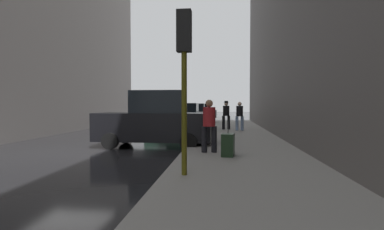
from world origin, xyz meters
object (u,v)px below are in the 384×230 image
pedestrian_in_jeans (240,114)px  pedestrian_with_fedora (226,114)px  pedestrian_in_red_jacket (209,123)px  parked_gray_coupe (198,112)px  fire_hydrant (206,127)px  rolling_suitcase (228,145)px  parked_dark_green_sedan (180,118)px  parked_black_suv (155,121)px  traffic_light (184,56)px  parked_silver_sedan (192,114)px

pedestrian_in_jeans → pedestrian_with_fedora: pedestrian_with_fedora is taller
pedestrian_in_red_jacket → pedestrian_in_jeans: size_ratio=1.00×
parked_gray_coupe → fire_hydrant: 16.74m
parked_gray_coupe → rolling_suitcase: size_ratio=4.08×
pedestrian_in_red_jacket → parked_dark_green_sedan: bearing=103.6°
parked_gray_coupe → pedestrian_in_jeans: pedestrian_in_jeans is taller
pedestrian_in_red_jacket → pedestrian_in_jeans: same height
pedestrian_in_red_jacket → rolling_suitcase: size_ratio=1.64×
parked_dark_green_sedan → pedestrian_with_fedora: (2.92, -0.26, 0.29)m
pedestrian_in_red_jacket → rolling_suitcase: pedestrian_in_red_jacket is taller
pedestrian_with_fedora → rolling_suitcase: (-0.06, -9.73, -0.65)m
fire_hydrant → pedestrian_in_jeans: pedestrian_in_jeans is taller
parked_black_suv → rolling_suitcase: bearing=-44.2°
pedestrian_in_red_jacket → traffic_light: bearing=-97.4°
traffic_light → pedestrian_in_jeans: size_ratio=2.11×
pedestrian_in_red_jacket → parked_gray_coupe: bearing=95.6°
parked_dark_green_sedan → traffic_light: bearing=-81.6°
parked_dark_green_sedan → pedestrian_with_fedora: pedestrian_with_fedora is taller
fire_hydrant → pedestrian_in_jeans: 2.94m
parked_black_suv → parked_silver_sedan: size_ratio=1.09×
parked_black_suv → parked_dark_green_sedan: (0.00, 7.20, -0.18)m
pedestrian_with_fedora → fire_hydrant: bearing=-111.7°
parked_gray_coupe → pedestrian_with_fedora: pedestrian_with_fedora is taller
parked_silver_sedan → rolling_suitcase: (2.86, -17.03, -0.36)m
parked_dark_green_sedan → pedestrian_in_jeans: (3.71, -0.90, 0.26)m
fire_hydrant → traffic_light: (0.05, -9.45, 2.26)m
parked_black_suv → pedestrian_with_fedora: parked_black_suv is taller
parked_black_suv → parked_silver_sedan: bearing=90.0°
parked_gray_coupe → pedestrian_in_jeans: (3.71, -14.49, 0.26)m
parked_black_suv → parked_silver_sedan: parked_black_suv is taller
parked_dark_green_sedan → parked_gray_coupe: size_ratio=0.99×
traffic_light → rolling_suitcase: bearing=68.2°
parked_black_suv → parked_dark_green_sedan: bearing=90.0°
traffic_light → parked_gray_coupe: bearing=94.1°
pedestrian_with_fedora → pedestrian_in_jeans: bearing=-39.1°
traffic_light → rolling_suitcase: (1.01, 2.52, -2.27)m
parked_dark_green_sedan → pedestrian_in_red_jacket: (2.26, -9.34, 0.26)m
pedestrian_with_fedora → pedestrian_in_red_jacket: bearing=-94.1°
pedestrian_in_jeans → pedestrian_with_fedora: size_ratio=0.96×
parked_gray_coupe → pedestrian_in_red_jacket: bearing=-84.4°
parked_silver_sedan → traffic_light: traffic_light is taller
traffic_light → pedestrian_in_jeans: (1.86, 11.60, -1.65)m
parked_gray_coupe → pedestrian_in_jeans: size_ratio=2.48×
fire_hydrant → rolling_suitcase: 7.01m
parked_gray_coupe → pedestrian_with_fedora: bearing=-78.1°
fire_hydrant → traffic_light: traffic_light is taller
parked_black_suv → pedestrian_with_fedora: size_ratio=2.59×
parked_silver_sedan → traffic_light: (1.85, -19.55, 1.91)m
parked_gray_coupe → pedestrian_in_jeans: bearing=-75.6°
parked_black_suv → traffic_light: size_ratio=1.28×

